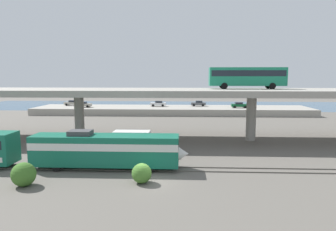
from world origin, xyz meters
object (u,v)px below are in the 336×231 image
object	(u,v)px
train_locomotive	(113,149)
parked_car_1	(158,104)
service_truck_west	(139,142)
parked_car_3	(198,103)
parked_car_0	(239,105)
parked_car_4	(84,104)
transit_bus_on_overpass	(247,76)
parked_car_2	(72,103)

from	to	relation	value
train_locomotive	parked_car_1	world-z (taller)	train_locomotive
service_truck_west	parked_car_3	xyz separation A→B (m)	(9.93, 47.67, 0.88)
train_locomotive	service_truck_west	world-z (taller)	train_locomotive
service_truck_west	parked_car_0	world-z (taller)	parked_car_0
parked_car_0	parked_car_3	distance (m)	11.48
parked_car_1	parked_car_4	world-z (taller)	same
service_truck_west	parked_car_4	distance (m)	47.58
train_locomotive	parked_car_1	distance (m)	52.61
transit_bus_on_overpass	parked_car_3	bearing A→B (deg)	-80.75
service_truck_west	parked_car_1	xyz separation A→B (m)	(-1.23, 46.27, 0.88)
service_truck_west	parked_car_2	size ratio (longest dim) A/B	1.63
train_locomotive	service_truck_west	bearing A→B (deg)	73.13
parked_car_0	parked_car_3	world-z (taller)	same
parked_car_4	service_truck_west	bearing A→B (deg)	-63.74
train_locomotive	service_truck_west	distance (m)	6.65
parked_car_1	parked_car_4	bearing A→B (deg)	10.31
transit_bus_on_overpass	parked_car_3	xyz separation A→B (m)	(-5.87, 36.03, -7.52)
parked_car_2	service_truck_west	bearing A→B (deg)	118.63
parked_car_3	parked_car_4	world-z (taller)	same
parked_car_0	service_truck_west	bearing A→B (deg)	-115.39
transit_bus_on_overpass	parked_car_0	xyz separation A→B (m)	(4.68, 31.51, -7.52)
transit_bus_on_overpass	parked_car_3	world-z (taller)	transit_bus_on_overpass
parked_car_2	transit_bus_on_overpass	bearing A→B (deg)	139.31
parked_car_1	parked_car_2	distance (m)	24.75
parked_car_0	parked_car_4	bearing A→B (deg)	-179.32
parked_car_0	train_locomotive	bearing A→B (deg)	-114.36
parked_car_4	parked_car_1	bearing A→B (deg)	10.31
parked_car_1	transit_bus_on_overpass	bearing A→B (deg)	116.18
parked_car_0	parked_car_4	xyz separation A→B (m)	(-41.53, -0.49, -0.00)
service_truck_west	parked_car_2	bearing A→B (deg)	118.63
transit_bus_on_overpass	parked_car_0	bearing A→B (deg)	-98.45
transit_bus_on_overpass	parked_car_0	size ratio (longest dim) A/B	2.78
train_locomotive	parked_car_2	xyz separation A→B (m)	(-24.02, 53.87, 0.33)
train_locomotive	service_truck_west	size ratio (longest dim) A/B	2.48
service_truck_west	parked_car_2	xyz separation A→B (m)	(-25.94, 47.53, 0.88)
parked_car_1	parked_car_0	bearing A→B (deg)	171.83
train_locomotive	parked_car_1	bearing A→B (deg)	89.24
parked_car_2	parked_car_3	bearing A→B (deg)	-179.77
train_locomotive	service_truck_west	xyz separation A→B (m)	(1.92, 6.34, -0.55)
parked_car_1	parked_car_2	xyz separation A→B (m)	(-24.71, 1.26, 0.00)
parked_car_3	parked_car_4	size ratio (longest dim) A/B	1.01
service_truck_west	transit_bus_on_overpass	bearing A→B (deg)	36.37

